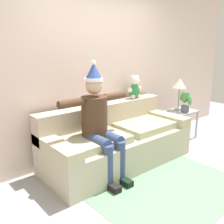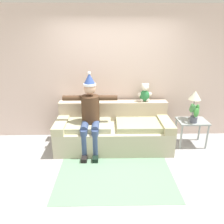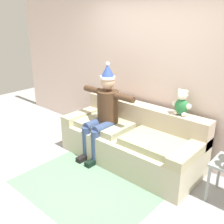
% 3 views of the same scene
% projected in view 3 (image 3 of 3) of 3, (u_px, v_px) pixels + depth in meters
% --- Properties ---
extents(ground_plane, '(10.00, 10.00, 0.00)m').
position_uv_depth(ground_plane, '(86.00, 187.00, 3.54)').
color(ground_plane, '#9A9B9D').
extents(back_wall, '(7.00, 0.10, 2.70)m').
position_uv_depth(back_wall, '(154.00, 71.00, 4.15)').
color(back_wall, beige).
rests_on(back_wall, ground_plane).
extents(couch, '(2.23, 0.93, 0.85)m').
position_uv_depth(couch, '(132.00, 140.00, 4.13)').
color(couch, '#BCB598').
rests_on(couch, ground_plane).
extents(person_seated, '(1.02, 0.77, 1.53)m').
position_uv_depth(person_seated, '(104.00, 110.00, 4.13)').
color(person_seated, '#472F1E').
rests_on(person_seated, ground_plane).
extents(teddy_bear, '(0.29, 0.17, 0.38)m').
position_uv_depth(teddy_bear, '(182.00, 104.00, 3.69)').
color(teddy_bear, '#2A7840').
rests_on(teddy_bear, couch).
extents(area_rug, '(1.86, 1.19, 0.01)m').
position_uv_depth(area_rug, '(82.00, 189.00, 3.50)').
color(area_rug, slate).
rests_on(area_rug, ground_plane).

